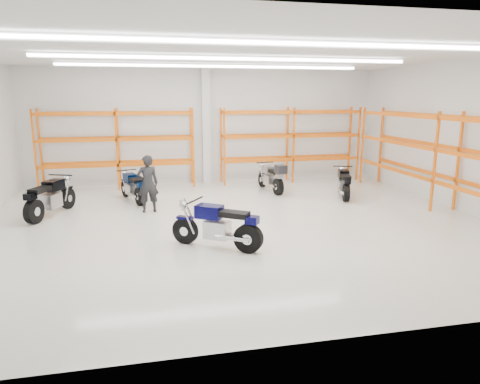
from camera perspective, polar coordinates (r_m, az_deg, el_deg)
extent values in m
plane|color=silver|center=(11.86, -0.71, -4.13)|extent=(14.00, 14.00, 0.00)
cube|color=white|center=(17.32, -4.62, 8.72)|extent=(14.00, 0.02, 4.50)
cube|color=white|center=(5.71, 10.95, 0.59)|extent=(14.00, 0.02, 4.50)
cube|color=white|center=(14.49, 27.77, 6.56)|extent=(0.02, 12.00, 4.50)
cube|color=white|center=(11.40, -0.78, 18.07)|extent=(14.00, 12.00, 0.02)
cube|color=white|center=(8.49, 3.35, 19.25)|extent=(10.00, 0.22, 0.10)
cube|color=white|center=(11.88, -1.26, 17.36)|extent=(10.00, 0.22, 0.10)
cube|color=white|center=(14.84, -3.49, 16.40)|extent=(10.00, 0.22, 0.10)
cylinder|color=black|center=(10.22, -7.31, -5.14)|extent=(0.60, 0.46, 0.64)
cylinder|color=black|center=(9.56, 1.13, -6.21)|extent=(0.66, 0.53, 0.66)
cylinder|color=silver|center=(10.22, -7.31, -5.14)|extent=(0.26, 0.24, 0.21)
cylinder|color=silver|center=(9.56, 1.13, -6.21)|extent=(0.31, 0.31, 0.23)
cube|color=#070739|center=(10.12, -7.36, -3.41)|extent=(0.41, 0.35, 0.06)
cube|color=#B7B7BC|center=(9.81, -3.07, -5.01)|extent=(0.67, 0.63, 0.40)
cube|color=#A5A5AA|center=(9.69, -0.88, -5.89)|extent=(0.69, 0.52, 0.09)
cube|color=#070739|center=(9.78, -4.12, -2.62)|extent=(0.70, 0.63, 0.30)
cube|color=black|center=(9.54, -0.89, -2.98)|extent=(0.76, 0.66, 0.13)
cube|color=#070739|center=(9.40, 1.63, -3.75)|extent=(0.36, 0.35, 0.17)
cylinder|color=black|center=(9.88, -6.03, -1.09)|extent=(0.45, 0.64, 0.04)
sphere|color=silver|center=(10.07, -7.61, -1.87)|extent=(0.20, 0.20, 0.20)
cylinder|color=silver|center=(9.52, -1.05, -6.23)|extent=(0.72, 0.52, 0.10)
cylinder|color=black|center=(14.31, -21.96, -0.78)|extent=(0.37, 0.66, 0.65)
cylinder|color=black|center=(13.00, -25.78, -2.37)|extent=(0.44, 0.70, 0.68)
cylinder|color=silver|center=(14.31, -21.96, -0.78)|extent=(0.22, 0.26, 0.22)
cylinder|color=silver|center=(13.00, -25.78, -2.37)|extent=(0.29, 0.30, 0.24)
cube|color=black|center=(14.24, -22.07, 0.50)|extent=(0.30, 0.43, 0.07)
cube|color=#B7B7BC|center=(13.59, -23.90, -1.06)|extent=(0.58, 0.67, 0.41)
cube|color=#A5A5AA|center=(13.28, -24.85, -1.92)|extent=(0.41, 0.76, 0.09)
cube|color=black|center=(13.66, -23.60, 0.82)|extent=(0.58, 0.71, 0.31)
cube|color=black|center=(13.17, -25.06, 0.28)|extent=(0.58, 0.79, 0.13)
cube|color=black|center=(12.83, -26.19, -0.53)|extent=(0.33, 0.35, 0.17)
cylinder|color=black|center=(13.92, -22.84, 2.10)|extent=(0.72, 0.33, 0.04)
sphere|color=silver|center=(14.22, -22.07, 1.65)|extent=(0.21, 0.21, 0.21)
cylinder|color=silver|center=(13.35, -25.57, -1.93)|extent=(0.40, 0.79, 0.10)
cylinder|color=black|center=(15.38, -15.04, 0.44)|extent=(0.32, 0.58, 0.57)
cylinder|color=black|center=(14.05, -13.19, -0.55)|extent=(0.38, 0.61, 0.59)
cylinder|color=silver|center=(15.38, -15.04, 0.44)|extent=(0.19, 0.23, 0.19)
cylinder|color=silver|center=(14.05, -13.19, -0.55)|extent=(0.25, 0.27, 0.21)
cube|color=#021745|center=(15.32, -15.10, 1.49)|extent=(0.26, 0.37, 0.06)
cube|color=#B7B7BC|center=(14.66, -14.14, 0.36)|extent=(0.50, 0.59, 0.36)
cube|color=#A5A5AA|center=(14.35, -13.64, -0.26)|extent=(0.35, 0.66, 0.08)
cube|color=#021745|center=(14.75, -14.44, 1.86)|extent=(0.50, 0.62, 0.27)
cube|color=black|center=(14.26, -13.73, 1.53)|extent=(0.50, 0.69, 0.11)
cube|color=#021745|center=(13.90, -13.16, 0.96)|extent=(0.29, 0.31, 0.15)
cylinder|color=black|center=(15.02, -14.89, 2.84)|extent=(0.64, 0.28, 0.03)
sphere|color=silver|center=(15.32, -15.20, 2.42)|extent=(0.18, 0.18, 0.18)
cylinder|color=silver|center=(14.27, -14.16, -0.37)|extent=(0.34, 0.70, 0.09)
cylinder|color=black|center=(16.48, 2.99, 1.67)|extent=(0.20, 0.60, 0.59)
cylinder|color=black|center=(15.16, 5.11, 0.71)|extent=(0.26, 0.62, 0.61)
cylinder|color=silver|center=(16.48, 2.99, 1.67)|extent=(0.16, 0.21, 0.20)
cylinder|color=silver|center=(15.16, 5.11, 0.71)|extent=(0.22, 0.24, 0.21)
cube|color=#94959A|center=(16.42, 3.00, 2.68)|extent=(0.19, 0.37, 0.06)
cube|color=#B7B7BC|center=(15.77, 4.05, 1.59)|extent=(0.42, 0.55, 0.37)
cube|color=#A5A5AA|center=(15.45, 4.60, 0.99)|extent=(0.21, 0.69, 0.08)
cube|color=#94959A|center=(15.86, 3.82, 3.02)|extent=(0.40, 0.59, 0.27)
cube|color=black|center=(15.37, 4.63, 2.70)|extent=(0.38, 0.68, 0.12)
cube|color=#94959A|center=(15.01, 5.26, 2.15)|extent=(0.25, 0.28, 0.16)
cylinder|color=black|center=(16.13, 3.36, 3.96)|extent=(0.68, 0.13, 0.04)
sphere|color=silver|center=(16.42, 2.96, 3.57)|extent=(0.19, 0.19, 0.19)
cylinder|color=silver|center=(15.36, 4.13, 0.92)|extent=(0.19, 0.74, 0.09)
cube|color=black|center=(14.87, 5.47, 3.04)|extent=(0.38, 0.41, 0.29)
cylinder|color=black|center=(16.02, 13.27, 1.03)|extent=(0.29, 0.59, 0.58)
cylinder|color=black|center=(14.60, 13.98, -0.08)|extent=(0.35, 0.63, 0.60)
cylinder|color=silver|center=(16.02, 13.27, 1.03)|extent=(0.19, 0.23, 0.19)
cylinder|color=silver|center=(14.60, 13.98, -0.08)|extent=(0.25, 0.26, 0.21)
cube|color=black|center=(15.96, 13.32, 2.05)|extent=(0.25, 0.38, 0.06)
cube|color=#B7B7BC|center=(15.26, 13.64, 0.89)|extent=(0.49, 0.59, 0.37)
cube|color=#A5A5AA|center=(14.92, 13.81, 0.23)|extent=(0.32, 0.68, 0.08)
cube|color=black|center=(15.36, 13.63, 2.37)|extent=(0.48, 0.62, 0.27)
cube|color=black|center=(14.83, 13.90, 2.00)|extent=(0.47, 0.70, 0.12)
cube|color=black|center=(14.44, 14.10, 1.40)|extent=(0.28, 0.31, 0.16)
cylinder|color=black|center=(15.65, 13.51, 3.36)|extent=(0.66, 0.24, 0.04)
sphere|color=silver|center=(15.96, 13.35, 2.97)|extent=(0.18, 0.18, 0.18)
cylinder|color=silver|center=(14.86, 13.23, 0.22)|extent=(0.31, 0.72, 0.09)
imported|color=black|center=(13.07, -12.20, 1.09)|extent=(0.69, 0.50, 1.74)
cube|color=white|center=(17.14, -4.54, 8.68)|extent=(0.32, 0.32, 4.50)
cube|color=#FC640A|center=(17.59, -25.06, 5.18)|extent=(0.07, 0.07, 3.00)
cube|color=#FC640A|center=(16.82, -25.66, 4.84)|extent=(0.07, 0.07, 3.00)
cube|color=#FC640A|center=(17.17, -15.90, 5.73)|extent=(0.07, 0.07, 3.00)
cube|color=#FC640A|center=(16.38, -16.08, 5.41)|extent=(0.07, 0.07, 3.00)
cube|color=#FC640A|center=(17.20, -6.52, 6.14)|extent=(0.07, 0.07, 3.00)
cube|color=#FC640A|center=(16.41, -6.25, 5.84)|extent=(0.07, 0.07, 3.00)
cube|color=#FC640A|center=(17.24, -15.79, 3.88)|extent=(5.60, 0.07, 0.12)
cube|color=#FC640A|center=(16.45, -15.96, 3.46)|extent=(5.60, 0.07, 0.12)
cube|color=#FC640A|center=(17.13, -15.98, 6.97)|extent=(5.60, 0.07, 0.12)
cube|color=#FC640A|center=(16.34, -16.16, 6.71)|extent=(5.60, 0.07, 0.12)
cube|color=#FC640A|center=(17.07, -16.17, 10.10)|extent=(5.60, 0.07, 0.12)
cube|color=#FC640A|center=(16.28, -16.37, 9.99)|extent=(5.60, 0.07, 0.12)
cube|color=#FC640A|center=(17.35, -2.55, 6.26)|extent=(0.07, 0.07, 3.00)
cube|color=#FC640A|center=(16.57, -2.09, 5.97)|extent=(0.07, 0.07, 3.00)
cube|color=#FC640A|center=(18.02, 6.33, 6.43)|extent=(0.07, 0.07, 3.00)
cube|color=#FC640A|center=(17.26, 7.16, 6.15)|extent=(0.07, 0.07, 3.00)
cube|color=#FC640A|center=(19.07, 14.41, 6.46)|extent=(0.07, 0.07, 3.00)
cube|color=#FC640A|center=(18.36, 15.50, 6.17)|extent=(0.07, 0.07, 3.00)
cube|color=#FC640A|center=(18.08, 6.29, 4.66)|extent=(5.60, 0.07, 0.12)
cube|color=#FC640A|center=(17.33, 7.11, 4.30)|extent=(5.60, 0.07, 0.12)
cube|color=#FC640A|center=(17.98, 6.36, 7.62)|extent=(5.60, 0.07, 0.12)
cube|color=#FC640A|center=(17.22, 7.19, 7.38)|extent=(5.60, 0.07, 0.12)
cube|color=#FC640A|center=(17.92, 6.43, 10.61)|extent=(5.60, 0.07, 0.12)
cube|color=#FC640A|center=(17.17, 7.28, 10.50)|extent=(5.60, 0.07, 0.12)
cube|color=#FC640A|center=(14.49, 27.10, 3.63)|extent=(0.07, 0.07, 3.00)
cube|color=#FC640A|center=(14.00, 24.54, 3.61)|extent=(0.07, 0.07, 3.00)
cube|color=#FC640A|center=(18.18, 18.25, 5.94)|extent=(0.07, 0.07, 3.00)
cube|color=#FC640A|center=(17.79, 16.01, 5.95)|extent=(0.07, 0.07, 3.00)
cube|color=#FC640A|center=(14.57, 26.88, 1.45)|extent=(0.07, 9.00, 0.12)
cube|color=#FC640A|center=(14.09, 24.33, 1.35)|extent=(0.07, 9.00, 0.12)
cube|color=#FC640A|center=(14.44, 27.24, 5.10)|extent=(0.07, 9.00, 0.12)
cube|color=#FC640A|center=(13.96, 24.68, 5.13)|extent=(0.07, 9.00, 0.12)
cube|color=#FC640A|center=(14.37, 27.62, 8.80)|extent=(0.07, 9.00, 0.12)
cube|color=#FC640A|center=(13.88, 25.03, 8.96)|extent=(0.07, 9.00, 0.12)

